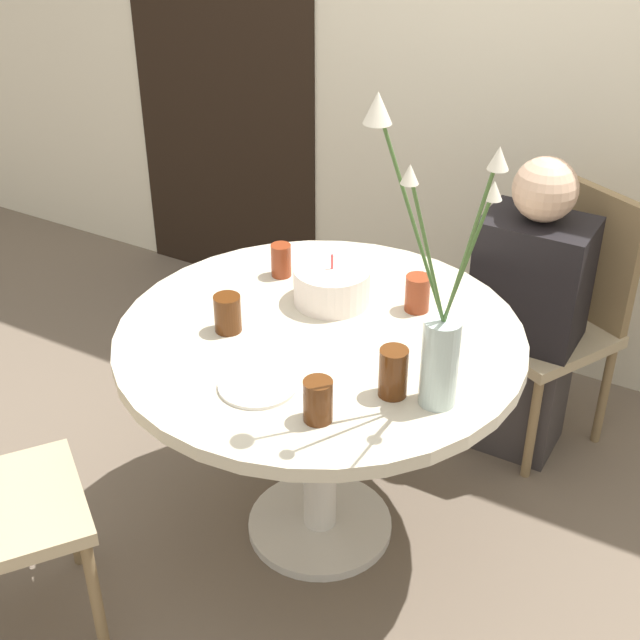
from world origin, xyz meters
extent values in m
plane|color=#6B5B4C|center=(0.00, 0.00, 0.00)|extent=(16.00, 16.00, 0.00)
cube|color=beige|center=(0.00, 1.27, 1.30)|extent=(8.00, 0.05, 2.60)
cube|color=black|center=(-1.19, 1.23, 1.02)|extent=(0.90, 0.01, 2.05)
cylinder|color=beige|center=(0.00, 0.00, 0.71)|extent=(1.12, 1.12, 0.04)
cylinder|color=silver|center=(0.00, 0.00, 0.36)|extent=(0.10, 0.10, 0.66)
cylinder|color=silver|center=(0.00, 0.00, 0.01)|extent=(0.45, 0.45, 0.03)
cube|color=tan|center=(0.41, 0.79, 0.42)|extent=(0.54, 0.54, 0.04)
cube|color=olive|center=(0.49, 0.95, 0.67)|extent=(0.35, 0.21, 0.46)
cylinder|color=olive|center=(0.18, 0.72, 0.20)|extent=(0.03, 0.03, 0.40)
cylinder|color=olive|center=(0.48, 0.56, 0.20)|extent=(0.03, 0.03, 0.40)
cylinder|color=olive|center=(0.33, 1.02, 0.20)|extent=(0.03, 0.03, 0.40)
cylinder|color=olive|center=(0.64, 0.86, 0.20)|extent=(0.03, 0.03, 0.40)
cube|color=tan|center=(-0.52, -0.72, 0.42)|extent=(0.56, 0.56, 0.04)
cylinder|color=olive|center=(-0.28, -0.68, 0.20)|extent=(0.03, 0.03, 0.40)
cylinder|color=olive|center=(-0.56, -0.48, 0.20)|extent=(0.03, 0.03, 0.40)
cylinder|color=white|center=(-0.05, 0.16, 0.78)|extent=(0.22, 0.22, 0.11)
cylinder|color=#E54C4C|center=(-0.05, 0.16, 0.86)|extent=(0.01, 0.01, 0.04)
cylinder|color=#B2C6C1|center=(0.40, -0.13, 0.84)|extent=(0.09, 0.09, 0.23)
cylinder|color=#4C7538|center=(0.34, -0.19, 1.22)|extent=(0.13, 0.13, 0.52)
cone|color=silver|center=(0.28, -0.25, 1.48)|extent=(0.06, 0.06, 0.06)
cylinder|color=#4C7538|center=(0.38, -0.20, 1.16)|extent=(0.05, 0.15, 0.41)
cone|color=silver|center=(0.36, -0.28, 1.36)|extent=(0.04, 0.04, 0.04)
cylinder|color=#4C7538|center=(0.45, -0.14, 1.13)|extent=(0.10, 0.03, 0.35)
cone|color=silver|center=(0.49, -0.15, 1.31)|extent=(0.04, 0.04, 0.04)
cylinder|color=#4C7538|center=(0.47, -0.20, 1.19)|extent=(0.14, 0.14, 0.47)
cone|color=silver|center=(0.53, -0.26, 1.42)|extent=(0.04, 0.04, 0.04)
cylinder|color=silver|center=(-0.01, -0.30, 0.73)|extent=(0.20, 0.20, 0.01)
cylinder|color=maroon|center=(0.18, 0.24, 0.78)|extent=(0.07, 0.07, 0.11)
cylinder|color=#51280F|center=(-0.22, -0.11, 0.78)|extent=(0.07, 0.07, 0.11)
cylinder|color=#51280F|center=(0.29, -0.16, 0.79)|extent=(0.07, 0.07, 0.13)
cylinder|color=maroon|center=(-0.26, 0.22, 0.78)|extent=(0.06, 0.06, 0.10)
cylinder|color=#51280F|center=(0.19, -0.33, 0.78)|extent=(0.07, 0.07, 0.11)
cube|color=#383333|center=(0.37, 0.72, 0.22)|extent=(0.31, 0.24, 0.44)
cube|color=black|center=(0.37, 0.72, 0.65)|extent=(0.34, 0.24, 0.42)
sphere|color=#D1A889|center=(0.37, 0.72, 0.96)|extent=(0.20, 0.20, 0.20)
camera|label=1|loc=(1.02, -1.78, 2.03)|focal=50.00mm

